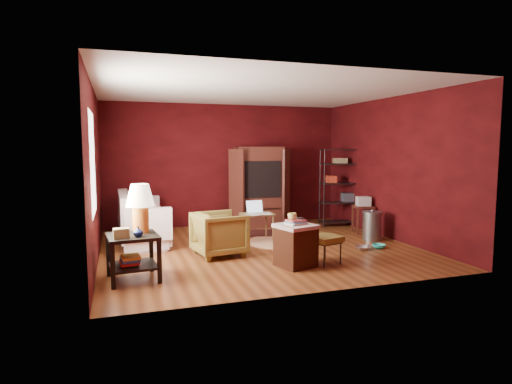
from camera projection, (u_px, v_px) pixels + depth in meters
room at (258, 171)px, 7.58m from camera, size 5.54×5.04×2.84m
sofa at (141, 222)px, 8.20m from camera, size 0.65×1.98×0.77m
armchair at (219, 232)px, 7.19m from camera, size 0.85×0.89×0.81m
pet_bowl_steel at (363, 243)px, 7.59m from camera, size 0.27×0.14×0.26m
pet_bowl_turquoise at (379, 242)px, 7.71m from camera, size 0.24×0.10×0.24m
vase at (138, 232)px, 5.69m from camera, size 0.16×0.16×0.13m
mug at (292, 216)px, 6.45m from camera, size 0.16×0.15×0.13m
side_table at (137, 222)px, 5.89m from camera, size 0.73×0.73×1.31m
sofa_cushions at (140, 220)px, 8.19m from camera, size 0.88×2.10×0.87m
hamper at (296, 245)px, 6.52m from camera, size 0.66×0.66×0.75m
footstool at (325, 240)px, 6.66m from camera, size 0.54×0.54×0.44m
rug_round at (280, 242)px, 8.22m from camera, size 1.66×1.66×0.01m
rug_oriental at (259, 233)px, 9.04m from camera, size 1.24×0.99×0.01m
laptop_desk at (257, 216)px, 8.36m from camera, size 0.64×0.52×0.77m
tv_armoire at (259, 185)px, 9.78m from camera, size 1.44×0.82×1.83m
wire_shelving at (340, 184)px, 9.85m from camera, size 0.92×0.54×1.78m
small_stand at (363, 206)px, 9.04m from camera, size 0.47×0.47×0.78m
trash_can at (372, 226)px, 8.35m from camera, size 0.50×0.50×0.62m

